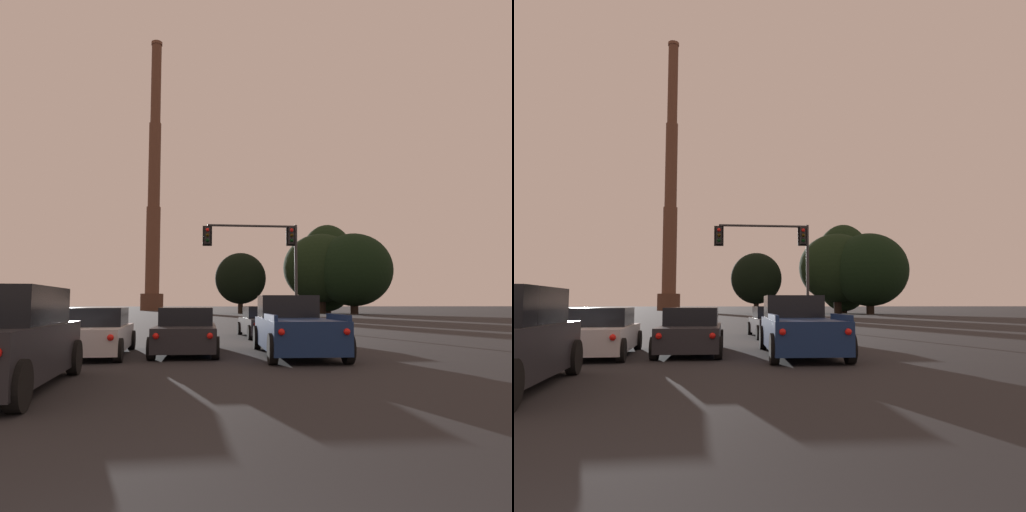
{
  "view_description": "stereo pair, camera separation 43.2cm",
  "coord_description": "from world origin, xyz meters",
  "views": [
    {
      "loc": [
        -0.0,
        -2.0,
        1.54
      ],
      "look_at": [
        5.6,
        45.38,
        6.13
      ],
      "focal_mm": 35.0,
      "sensor_mm": 36.0,
      "label": 1
    },
    {
      "loc": [
        0.43,
        -2.05,
        1.54
      ],
      "look_at": [
        5.6,
        45.38,
        6.13
      ],
      "focal_mm": 35.0,
      "sensor_mm": 36.0,
      "label": 2
    }
  ],
  "objects": [
    {
      "name": "sedan_left_lane_second",
      "position": [
        -3.0,
        13.61,
        0.67
      ],
      "size": [
        2.14,
        4.76,
        1.43
      ],
      "rotation": [
        0.0,
        0.0,
        0.04
      ],
      "color": "silver",
      "rests_on": "ground_plane"
    },
    {
      "name": "pickup_truck_right_lane_second",
      "position": [
        2.98,
        13.2,
        0.8
      ],
      "size": [
        2.33,
        5.56,
        1.82
      ],
      "rotation": [
        0.0,
        0.0,
        -0.03
      ],
      "color": "navy",
      "rests_on": "ground_plane"
    },
    {
      "name": "treeline_right_mid",
      "position": [
        19.43,
        74.56,
        7.16
      ],
      "size": [
        12.08,
        10.87,
        12.57
      ],
      "color": "black",
      "rests_on": "ground_plane"
    },
    {
      "name": "smokestack",
      "position": [
        -10.31,
        114.94,
        25.2
      ],
      "size": [
        5.21,
        5.21,
        64.47
      ],
      "color": "#523427",
      "rests_on": "ground_plane"
    },
    {
      "name": "sedan_right_lane_front",
      "position": [
        3.1,
        21.44,
        0.67
      ],
      "size": [
        2.13,
        4.76,
        1.43
      ],
      "rotation": [
        0.0,
        0.0,
        0.03
      ],
      "color": "#232328",
      "rests_on": "ground_plane"
    },
    {
      "name": "sedan_center_lane_second",
      "position": [
        -0.31,
        14.05,
        0.67
      ],
      "size": [
        2.07,
        4.74,
        1.43
      ],
      "rotation": [
        0.0,
        0.0,
        -0.02
      ],
      "color": "#232328",
      "rests_on": "ground_plane"
    },
    {
      "name": "treeline_far_left",
      "position": [
        21.4,
        78.23,
        7.46
      ],
      "size": [
        9.96,
        8.97,
        14.63
      ],
      "color": "black",
      "rests_on": "ground_plane"
    },
    {
      "name": "treeline_center_left",
      "position": [
        6.75,
        75.84,
        5.51
      ],
      "size": [
        7.98,
        7.19,
        9.53
      ],
      "color": "black",
      "rests_on": "ground_plane"
    },
    {
      "name": "treeline_center_right",
      "position": [
        23.77,
        71.74,
        6.73
      ],
      "size": [
        11.97,
        10.77,
        12.31
      ],
      "color": "black",
      "rests_on": "ground_plane"
    },
    {
      "name": "traffic_light_overhead_right",
      "position": [
        4.18,
        28.29,
        4.94
      ],
      "size": [
        5.98,
        0.5,
        6.44
      ],
      "color": "#2D2D30",
      "rests_on": "ground_plane"
    }
  ]
}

